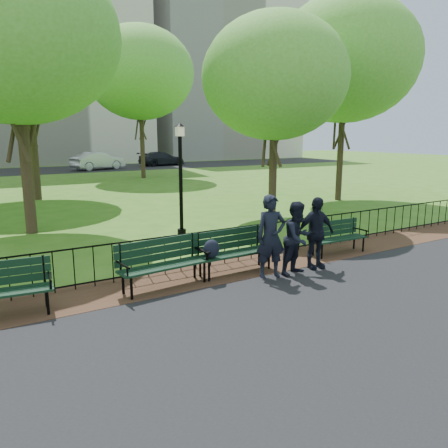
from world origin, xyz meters
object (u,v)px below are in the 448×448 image
tree_far_e (140,73)px  sedan_dark (162,159)px  tree_near_w (14,34)px  person_right (315,233)px  park_bench_left_a (162,258)px  sedan_silver (98,161)px  tree_far_c (26,56)px  tree_mid_e (345,60)px  person_left (271,236)px  park_bench_right_a (337,233)px  park_bench_main (226,247)px  tree_near_e (275,77)px  lamppost (181,175)px  person_mid (298,238)px

tree_far_e → sedan_dark: bearing=60.6°
tree_near_w → person_right: bearing=-56.1°
park_bench_left_a → sedan_silver: 32.84m
sedan_silver → tree_far_c: bearing=137.1°
tree_mid_e → person_left: (-10.06, -7.71, -5.59)m
tree_near_w → tree_far_c: bearing=79.8°
park_bench_right_a → person_right: size_ratio=1.00×
park_bench_main → tree_mid_e: size_ratio=0.20×
sedan_dark → tree_near_e: bearing=158.4°
park_bench_right_a → tree_far_c: 16.90m
lamppost → person_right: 5.21m
tree_mid_e → person_right: 12.98m
person_mid → tree_near_w: bearing=106.5°
park_bench_main → lamppost: bearing=75.5°
tree_far_c → person_right: tree_far_c is taller
tree_near_e → person_right: tree_near_e is taller
tree_mid_e → sedan_silver: size_ratio=1.92×
tree_far_e → tree_near_w: bearing=-122.5°
park_bench_left_a → park_bench_main: bearing=-4.2°
park_bench_main → person_left: 1.05m
person_left → person_mid: size_ratio=1.11×
park_bench_main → person_mid: bearing=-31.6°
sedan_silver → park_bench_main: bearing=150.9°
tree_near_e → sedan_silver: 27.16m
tree_mid_e → lamppost: bearing=-164.5°
tree_near_e → person_left: size_ratio=4.05×
park_bench_right_a → tree_near_e: bearing=73.3°
park_bench_left_a → park_bench_right_a: size_ratio=1.17×
park_bench_left_a → tree_far_c: size_ratio=0.21×
park_bench_left_a → lamppost: 5.18m
park_bench_left_a → person_left: person_left is taller
park_bench_left_a → park_bench_right_a: park_bench_left_a is taller
tree_mid_e → park_bench_main: bearing=-147.0°
tree_near_w → sedan_silver: tree_near_w is taller
lamppost → tree_mid_e: 11.20m
park_bench_left_a → tree_near_w: (-1.54, 7.01, 5.45)m
lamppost → tree_far_c: 11.91m
tree_near_w → person_right: (5.17, -7.69, -5.22)m
tree_mid_e → tree_near_e: bearing=-160.9°
tree_mid_e → tree_far_e: 15.95m
tree_mid_e → person_mid: tree_mid_e is taller
tree_mid_e → sedan_dark: bearing=84.9°
lamppost → tree_near_w: tree_near_w is taller
park_bench_main → person_left: bearing=-43.4°
park_bench_right_a → tree_mid_e: bearing=46.3°
tree_far_c → sedan_dark: tree_far_c is taller
sedan_dark → tree_far_c: bearing=135.8°
tree_near_e → lamppost: bearing=-169.2°
park_bench_left_a → person_mid: size_ratio=1.19×
park_bench_right_a → tree_near_w: tree_near_w is taller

